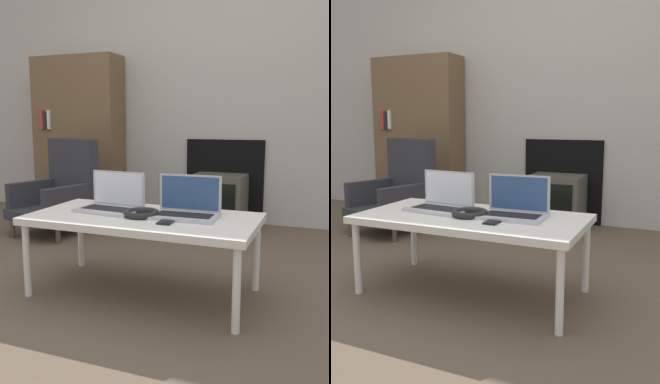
% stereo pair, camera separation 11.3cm
% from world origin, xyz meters
% --- Properties ---
extents(ground_plane, '(14.00, 14.00, 0.00)m').
position_xyz_m(ground_plane, '(0.00, 0.00, 0.00)').
color(ground_plane, brown).
extents(wall_back, '(7.00, 0.08, 2.60)m').
position_xyz_m(wall_back, '(0.00, 2.01, 1.29)').
color(wall_back, '#ADA89E').
rests_on(wall_back, ground_plane).
extents(table, '(1.17, 0.59, 0.42)m').
position_xyz_m(table, '(0.00, 0.19, 0.39)').
color(table, silver).
rests_on(table, ground_plane).
extents(laptop_left, '(0.35, 0.24, 0.21)m').
position_xyz_m(laptop_left, '(-0.21, 0.25, 0.46)').
color(laptop_left, '#B2B2B7').
rests_on(laptop_left, table).
extents(laptop_right, '(0.34, 0.22, 0.21)m').
position_xyz_m(laptop_right, '(0.21, 0.25, 0.46)').
color(laptop_right, '#B2B2B7').
rests_on(laptop_right, table).
extents(headphones, '(0.19, 0.19, 0.03)m').
position_xyz_m(headphones, '(-0.00, 0.17, 0.44)').
color(headphones, black).
rests_on(headphones, table).
extents(phone, '(0.07, 0.13, 0.01)m').
position_xyz_m(phone, '(0.17, 0.10, 0.42)').
color(phone, black).
rests_on(phone, table).
extents(tv, '(0.45, 0.38, 0.45)m').
position_xyz_m(tv, '(0.00, 1.77, 0.22)').
color(tv, '#4C473D').
rests_on(tv, ground_plane).
extents(armchair, '(0.66, 0.68, 0.76)m').
position_xyz_m(armchair, '(-1.15, 1.13, 0.33)').
color(armchair, '#2D2D33').
rests_on(armchair, ground_plane).
extents(bookshelf, '(0.85, 0.32, 1.50)m').
position_xyz_m(bookshelf, '(-1.40, 1.81, 0.75)').
color(bookshelf, brown).
rests_on(bookshelf, ground_plane).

